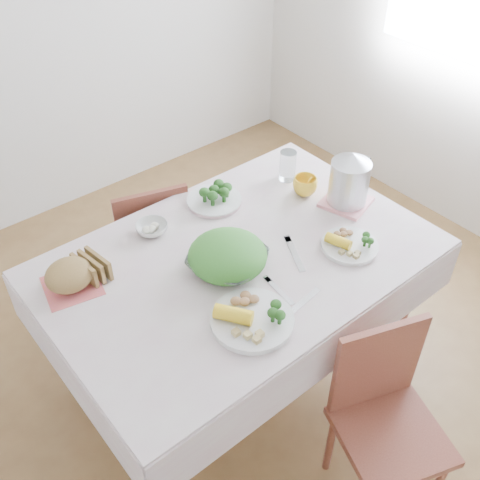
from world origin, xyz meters
TOP-DOWN VIEW (x-y plane):
  - floor at (0.00, 0.00)m, footprint 3.60×3.60m
  - dining_table at (0.00, 0.00)m, footprint 1.40×0.90m
  - tablecloth at (0.00, 0.00)m, footprint 1.50×1.00m
  - chair_near at (0.07, -0.77)m, footprint 0.46×0.46m
  - chair_far at (-0.02, 0.70)m, footprint 0.45×0.45m
  - salad_bowl at (-0.08, -0.03)m, footprint 0.36×0.36m
  - dinner_plate_left at (-0.18, -0.29)m, footprint 0.35×0.35m
  - dinner_plate_right at (0.37, -0.24)m, footprint 0.24×0.24m
  - broccoli_plate at (0.14, 0.34)m, footprint 0.24×0.24m
  - napkin at (-0.58, 0.26)m, footprint 0.23×0.23m
  - bread_loaf at (-0.58, 0.26)m, footprint 0.19×0.19m
  - fruit_bowl at (-0.18, 0.34)m, footprint 0.15×0.15m
  - yellow_mug at (0.49, 0.14)m, footprint 0.11×0.11m
  - glass_tumbler at (0.51, 0.27)m, footprint 0.09×0.09m
  - pink_tray at (0.58, -0.03)m, footprint 0.24×0.24m
  - electric_kettle at (0.58, -0.03)m, footprint 0.20×0.20m
  - fork_left at (-0.01, -0.24)m, footprint 0.04×0.17m
  - fork_right at (0.17, -0.13)m, footprint 0.12×0.20m
  - knife at (0.00, -0.34)m, footprint 0.21×0.05m

SIDE VIEW (x-z plane):
  - floor at x=0.00m, z-range 0.00..0.00m
  - dining_table at x=0.00m, z-range 0.00..0.75m
  - chair_far at x=-0.02m, z-range 0.07..0.86m
  - chair_near at x=0.07m, z-range 0.07..0.86m
  - tablecloth at x=0.00m, z-range 0.75..0.76m
  - napkin at x=-0.58m, z-range 0.76..0.77m
  - fork_left at x=-0.01m, z-range 0.76..0.77m
  - fork_right at x=0.17m, z-range 0.76..0.77m
  - knife at x=0.00m, z-range 0.76..0.77m
  - pink_tray at x=0.58m, z-range 0.76..0.78m
  - broccoli_plate at x=0.14m, z-range 0.76..0.78m
  - dinner_plate_left at x=-0.18m, z-range 0.76..0.79m
  - dinner_plate_right at x=0.37m, z-range 0.76..0.78m
  - fruit_bowl at x=-0.18m, z-range 0.76..0.80m
  - salad_bowl at x=-0.08m, z-range 0.76..0.83m
  - yellow_mug at x=0.49m, z-range 0.76..0.85m
  - bread_loaf at x=-0.58m, z-range 0.77..0.87m
  - glass_tumbler at x=0.51m, z-range 0.76..0.90m
  - electric_kettle at x=0.58m, z-range 0.76..1.00m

